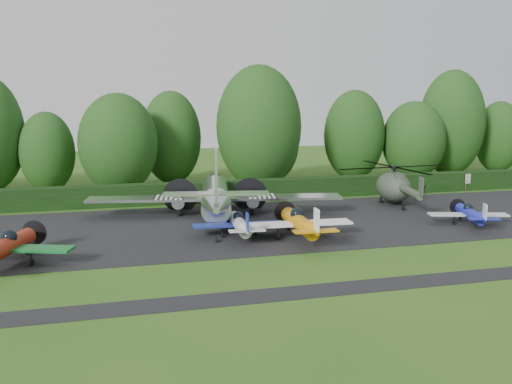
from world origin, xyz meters
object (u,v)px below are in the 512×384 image
object	(u,v)px
light_plane_white	(239,224)
light_plane_blue	(470,214)
light_plane_red	(4,247)
light_plane_orange	(299,222)
sign_board	(476,179)
helicopter	(394,184)
transport_plane	(216,196)

from	to	relation	value
light_plane_white	light_plane_blue	xyz separation A→B (m)	(18.48, -0.92, -0.07)
light_plane_red	light_plane_orange	world-z (taller)	light_plane_orange
light_plane_blue	sign_board	world-z (taller)	light_plane_blue
light_plane_red	helicopter	world-z (taller)	helicopter
light_plane_white	light_plane_orange	world-z (taller)	light_plane_orange
light_plane_blue	helicopter	world-z (taller)	helicopter
light_plane_blue	helicopter	distance (m)	9.87
light_plane_red	light_plane_white	world-z (taller)	light_plane_red
light_plane_orange	light_plane_white	bearing A→B (deg)	153.74
light_plane_white	helicopter	size ratio (longest dim) A/B	0.52
helicopter	light_plane_blue	bearing A→B (deg)	-93.29
transport_plane	light_plane_white	distance (m)	6.85
sign_board	light_plane_white	bearing A→B (deg)	-137.75
transport_plane	light_plane_blue	xyz separation A→B (m)	(18.82, -7.71, -0.94)
light_plane_white	light_plane_orange	distance (m)	4.32
sign_board	light_plane_orange	bearing A→B (deg)	-131.68
helicopter	light_plane_white	bearing A→B (deg)	-164.11
light_plane_red	sign_board	size ratio (longest dim) A/B	2.45
transport_plane	light_plane_white	size ratio (longest dim) A/B	3.11
transport_plane	helicopter	world-z (taller)	transport_plane
light_plane_red	helicopter	bearing A→B (deg)	1.36
light_plane_orange	light_plane_red	bearing A→B (deg)	-178.02
light_plane_blue	sign_board	xyz separation A→B (m)	(11.52, 15.20, 0.27)
helicopter	sign_board	xyz separation A→B (m)	(12.90, 5.48, -0.72)
light_plane_red	light_plane_orange	size ratio (longest dim) A/B	0.97
transport_plane	light_plane_orange	xyz separation A→B (m)	(4.31, -8.48, -0.65)
transport_plane	light_plane_red	distance (m)	18.03
transport_plane	light_plane_blue	world-z (taller)	transport_plane
light_plane_red	sign_board	world-z (taller)	light_plane_red
light_plane_red	light_plane_white	bearing A→B (deg)	-6.65
transport_plane	light_plane_orange	world-z (taller)	transport_plane
light_plane_white	light_plane_blue	bearing A→B (deg)	-6.93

